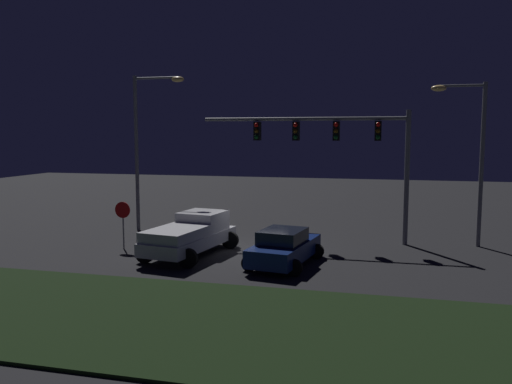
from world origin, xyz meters
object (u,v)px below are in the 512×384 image
at_px(car_sedan, 284,247).
at_px(traffic_signal_gantry, 337,141).
at_px(street_lamp_left, 146,134).
at_px(stop_sign, 123,216).
at_px(street_lamp_right, 471,144).
at_px(pickup_truck, 192,232).

bearing_deg(car_sedan, traffic_signal_gantry, -7.54).
height_order(traffic_signal_gantry, street_lamp_left, street_lamp_left).
xyz_separation_m(traffic_signal_gantry, stop_sign, (-9.43, -4.23, -3.47)).
distance_m(traffic_signal_gantry, stop_sign, 10.90).
distance_m(car_sedan, street_lamp_right, 10.56).
bearing_deg(pickup_truck, traffic_signal_gantry, -43.87).
distance_m(pickup_truck, stop_sign, 3.57).
xyz_separation_m(traffic_signal_gantry, street_lamp_right, (6.24, 0.41, -0.12)).
bearing_deg(stop_sign, street_lamp_left, 101.79).
relative_size(pickup_truck, traffic_signal_gantry, 0.55).
distance_m(traffic_signal_gantry, street_lamp_left, 10.39).
distance_m(car_sedan, traffic_signal_gantry, 7.02).
relative_size(street_lamp_right, stop_sign, 3.48).
height_order(street_lamp_left, street_lamp_right, street_lamp_left).
distance_m(street_lamp_left, street_lamp_right, 16.63).
distance_m(pickup_truck, street_lamp_left, 7.89).
height_order(street_lamp_left, stop_sign, street_lamp_left).
xyz_separation_m(street_lamp_right, stop_sign, (-15.67, -4.64, -3.34)).
height_order(car_sedan, stop_sign, stop_sign).
relative_size(traffic_signal_gantry, street_lamp_right, 1.33).
bearing_deg(street_lamp_right, street_lamp_left, -179.71).
bearing_deg(street_lamp_right, traffic_signal_gantry, -176.21).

